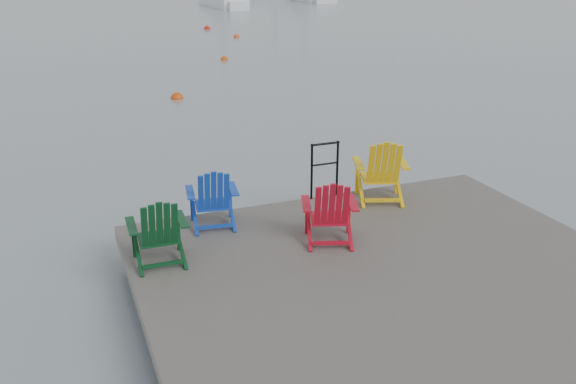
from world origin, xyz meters
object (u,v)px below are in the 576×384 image
object	(u,v)px
handrail	(325,165)
chair_red	(330,211)
chair_green	(158,230)
buoy_c	(236,37)
chair_blue	(213,197)
buoy_b	(224,60)
sailboat_near	(223,2)
buoy_a	(177,99)
buoy_d	(207,29)
chair_yellow	(382,170)

from	to	relation	value
handrail	chair_red	bearing A→B (deg)	-112.16
chair_green	buoy_c	xyz separation A→B (m)	(8.57, 24.90, -0.96)
chair_red	chair_blue	bearing A→B (deg)	160.50
handrail	buoy_b	distance (m)	17.00
sailboat_near	buoy_a	xyz separation A→B (m)	(-10.90, -33.40, -0.36)
chair_red	buoy_d	size ratio (longest dim) A/B	2.34
chair_green	chair_blue	bearing A→B (deg)	44.52
chair_yellow	buoy_c	world-z (taller)	chair_yellow
chair_green	sailboat_near	bearing A→B (deg)	75.17
sailboat_near	chair_red	bearing A→B (deg)	-104.69
chair_green	buoy_a	xyz separation A→B (m)	(2.57, 11.44, -0.96)
sailboat_near	buoy_c	xyz separation A→B (m)	(-4.90, -19.93, -0.36)
chair_green	buoy_c	bearing A→B (deg)	72.91
sailboat_near	buoy_d	size ratio (longest dim) A/B	28.21
handrail	buoy_a	xyz separation A→B (m)	(-0.26, 10.14, -1.04)
buoy_d	chair_blue	bearing A→B (deg)	-104.20
chair_blue	chair_red	xyz separation A→B (m)	(1.30, -1.07, 0.01)
chair_blue	chair_red	bearing A→B (deg)	-30.71
buoy_a	buoy_c	xyz separation A→B (m)	(6.00, 13.46, 0.00)
chair_blue	buoy_d	bearing A→B (deg)	84.36
handrail	buoy_c	size ratio (longest dim) A/B	2.83
sailboat_near	buoy_b	xyz separation A→B (m)	(-7.54, -26.85, -0.36)
chair_yellow	buoy_b	distance (m)	17.35
buoy_a	buoy_c	distance (m)	14.74
chair_yellow	buoy_a	size ratio (longest dim) A/B	2.66
buoy_a	buoy_b	xyz separation A→B (m)	(3.36, 6.55, 0.00)
chair_green	chair_yellow	world-z (taller)	chair_yellow
chair_red	buoy_b	world-z (taller)	chair_red
buoy_c	handrail	bearing A→B (deg)	-103.66
buoy_c	buoy_b	bearing A→B (deg)	-110.89
chair_yellow	buoy_c	xyz separation A→B (m)	(4.99, 24.08, -1.01)
chair_yellow	sailboat_near	distance (m)	45.11
chair_blue	sailboat_near	world-z (taller)	sailboat_near
buoy_b	buoy_c	distance (m)	7.40
handrail	buoy_b	bearing A→B (deg)	79.49
chair_blue	buoy_c	xyz separation A→B (m)	(7.67, 24.07, -0.95)
sailboat_near	chair_yellow	bearing A→B (deg)	-103.33
buoy_b	buoy_d	size ratio (longest dim) A/B	0.82
chair_blue	buoy_c	bearing A→B (deg)	80.89
chair_yellow	buoy_b	world-z (taller)	chair_yellow
chair_blue	buoy_c	world-z (taller)	chair_blue
chair_yellow	buoy_a	world-z (taller)	chair_yellow
chair_yellow	buoy_b	bearing A→B (deg)	101.96
handrail	chair_blue	bearing A→B (deg)	-166.42
buoy_d	sailboat_near	bearing A→B (deg)	70.95
chair_green	buoy_d	world-z (taller)	chair_green
buoy_b	buoy_d	bearing A→B (deg)	79.12
chair_green	buoy_d	distance (m)	30.38
chair_red	chair_yellow	world-z (taller)	chair_yellow
sailboat_near	buoy_b	distance (m)	27.89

